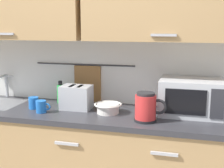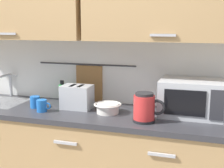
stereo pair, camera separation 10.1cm
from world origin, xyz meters
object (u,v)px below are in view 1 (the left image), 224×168
object	(u,v)px
electric_kettle	(146,107)
mug_by_kettle	(41,107)
mixing_bowl	(108,108)
dish_soap_bottle	(61,93)
mug_near_sink	(34,103)
toaster	(76,97)
microwave	(191,97)

from	to	relation	value
electric_kettle	mug_by_kettle	distance (m)	0.82
electric_kettle	mixing_bowl	distance (m)	0.34
electric_kettle	dish_soap_bottle	size ratio (longest dim) A/B	1.16
dish_soap_bottle	mixing_bowl	xyz separation A→B (m)	(0.48, -0.20, -0.04)
mug_near_sink	toaster	world-z (taller)	toaster
mug_near_sink	mug_by_kettle	world-z (taller)	same
microwave	toaster	size ratio (longest dim) A/B	1.80
mixing_bowl	toaster	distance (m)	0.29
microwave	mixing_bowl	xyz separation A→B (m)	(-0.61, -0.13, -0.09)
electric_kettle	toaster	world-z (taller)	electric_kettle
electric_kettle	toaster	xyz separation A→B (m)	(-0.59, 0.18, -0.01)
dish_soap_bottle	mug_by_kettle	distance (m)	0.31
toaster	mug_by_kettle	world-z (taller)	toaster
microwave	mug_by_kettle	distance (m)	1.15
mug_near_sink	toaster	size ratio (longest dim) A/B	0.47
dish_soap_bottle	mixing_bowl	size ratio (longest dim) A/B	0.92
mug_near_sink	toaster	xyz separation A→B (m)	(0.34, 0.08, 0.05)
electric_kettle	microwave	bearing A→B (deg)	40.21
microwave	electric_kettle	distance (m)	0.39
mixing_bowl	microwave	bearing A→B (deg)	12.24
microwave	mug_by_kettle	world-z (taller)	microwave
electric_kettle	dish_soap_bottle	xyz separation A→B (m)	(-0.79, 0.32, -0.01)
microwave	mug_near_sink	distance (m)	1.24
electric_kettle	mixing_bowl	world-z (taller)	electric_kettle
electric_kettle	mug_by_kettle	world-z (taller)	electric_kettle
electric_kettle	mug_near_sink	world-z (taller)	electric_kettle
mixing_bowl	mug_near_sink	bearing A→B (deg)	-177.54
dish_soap_bottle	microwave	bearing A→B (deg)	-3.27
mug_near_sink	mug_by_kettle	distance (m)	0.14
dish_soap_bottle	toaster	bearing A→B (deg)	-34.50
dish_soap_bottle	mixing_bowl	world-z (taller)	dish_soap_bottle
dish_soap_bottle	mug_near_sink	size ratio (longest dim) A/B	1.63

